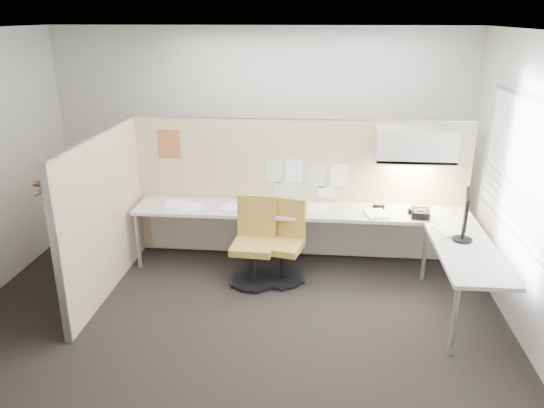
# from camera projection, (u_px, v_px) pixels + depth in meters

# --- Properties ---
(floor) EXTENTS (5.50, 4.50, 0.01)m
(floor) POSITION_uv_depth(u_px,v_px,m) (236.00, 317.00, 5.45)
(floor) COLOR black
(floor) RESTS_ON ground
(ceiling) EXTENTS (5.50, 4.50, 0.01)m
(ceiling) POSITION_uv_depth(u_px,v_px,m) (228.00, 30.00, 4.50)
(ceiling) COLOR white
(ceiling) RESTS_ON wall_back
(wall_back) EXTENTS (5.50, 0.02, 2.80)m
(wall_back) POSITION_uv_depth(u_px,v_px,m) (260.00, 135.00, 7.08)
(wall_back) COLOR beige
(wall_back) RESTS_ON ground
(wall_front) EXTENTS (5.50, 0.02, 2.80)m
(wall_front) POSITION_uv_depth(u_px,v_px,m) (163.00, 315.00, 2.86)
(wall_front) COLOR beige
(wall_front) RESTS_ON ground
(wall_right) EXTENTS (0.02, 4.50, 2.80)m
(wall_right) POSITION_uv_depth(u_px,v_px,m) (536.00, 196.00, 4.73)
(wall_right) COLOR beige
(wall_right) RESTS_ON ground
(window_pane) EXTENTS (0.01, 2.80, 1.30)m
(window_pane) POSITION_uv_depth(u_px,v_px,m) (536.00, 180.00, 4.68)
(window_pane) COLOR #ACBCC7
(window_pane) RESTS_ON wall_right
(partition_back) EXTENTS (4.10, 0.06, 1.75)m
(partition_back) POSITION_uv_depth(u_px,v_px,m) (298.00, 189.00, 6.60)
(partition_back) COLOR beige
(partition_back) RESTS_ON floor
(partition_left) EXTENTS (0.06, 2.20, 1.75)m
(partition_left) POSITION_uv_depth(u_px,v_px,m) (105.00, 215.00, 5.75)
(partition_left) COLOR beige
(partition_left) RESTS_ON floor
(desk) EXTENTS (4.00, 2.07, 0.73)m
(desk) POSITION_uv_depth(u_px,v_px,m) (328.00, 225.00, 6.21)
(desk) COLOR beige
(desk) RESTS_ON floor
(overhead_bin) EXTENTS (0.90, 0.36, 0.38)m
(overhead_bin) POSITION_uv_depth(u_px,v_px,m) (416.00, 146.00, 6.07)
(overhead_bin) COLOR beige
(overhead_bin) RESTS_ON partition_back
(task_light_strip) EXTENTS (0.60, 0.06, 0.02)m
(task_light_strip) POSITION_uv_depth(u_px,v_px,m) (414.00, 163.00, 6.14)
(task_light_strip) COLOR #FFEABF
(task_light_strip) RESTS_ON overhead_bin
(pinned_papers) EXTENTS (1.01, 0.00, 0.47)m
(pinned_papers) POSITION_uv_depth(u_px,v_px,m) (305.00, 178.00, 6.51)
(pinned_papers) COLOR #8CBF8C
(pinned_papers) RESTS_ON partition_back
(poster) EXTENTS (0.28, 0.00, 0.35)m
(poster) POSITION_uv_depth(u_px,v_px,m) (169.00, 144.00, 6.53)
(poster) COLOR orange
(poster) RESTS_ON partition_back
(chair_left) EXTENTS (0.53, 0.55, 0.94)m
(chair_left) POSITION_uv_depth(u_px,v_px,m) (284.00, 244.00, 6.09)
(chair_left) COLOR black
(chair_left) RESTS_ON floor
(chair_right) EXTENTS (0.52, 0.52, 0.98)m
(chair_right) POSITION_uv_depth(u_px,v_px,m) (254.00, 244.00, 6.04)
(chair_right) COLOR black
(chair_right) RESTS_ON floor
(monitor) EXTENTS (0.20, 0.48, 0.51)m
(monitor) POSITION_uv_depth(u_px,v_px,m) (466.00, 214.00, 5.36)
(monitor) COLOR black
(monitor) RESTS_ON desk
(phone) EXTENTS (0.23, 0.21, 0.12)m
(phone) POSITION_uv_depth(u_px,v_px,m) (420.00, 213.00, 6.06)
(phone) COLOR black
(phone) RESTS_ON desk
(stapler) EXTENTS (0.14, 0.05, 0.05)m
(stapler) POSITION_uv_depth(u_px,v_px,m) (379.00, 207.00, 6.34)
(stapler) COLOR black
(stapler) RESTS_ON desk
(tape_dispenser) EXTENTS (0.11, 0.07, 0.06)m
(tape_dispenser) POSITION_uv_depth(u_px,v_px,m) (412.00, 211.00, 6.18)
(tape_dispenser) COLOR black
(tape_dispenser) RESTS_ON desk
(coat_hook) EXTENTS (0.18, 0.45, 1.35)m
(coat_hook) POSITION_uv_depth(u_px,v_px,m) (48.00, 195.00, 4.70)
(coat_hook) COLOR silver
(coat_hook) RESTS_ON partition_left
(paper_stack_0) EXTENTS (0.27, 0.33, 0.03)m
(paper_stack_0) POSITION_uv_depth(u_px,v_px,m) (175.00, 204.00, 6.45)
(paper_stack_0) COLOR white
(paper_stack_0) RESTS_ON desk
(paper_stack_1) EXTENTS (0.28, 0.34, 0.02)m
(paper_stack_1) POSITION_uv_depth(u_px,v_px,m) (233.00, 207.00, 6.38)
(paper_stack_1) COLOR white
(paper_stack_1) RESTS_ON desk
(paper_stack_2) EXTENTS (0.27, 0.33, 0.03)m
(paper_stack_2) POSITION_uv_depth(u_px,v_px,m) (263.00, 209.00, 6.31)
(paper_stack_2) COLOR white
(paper_stack_2) RESTS_ON desk
(paper_stack_3) EXTENTS (0.25, 0.31, 0.01)m
(paper_stack_3) POSITION_uv_depth(u_px,v_px,m) (317.00, 209.00, 6.33)
(paper_stack_3) COLOR white
(paper_stack_3) RESTS_ON desk
(paper_stack_4) EXTENTS (0.28, 0.34, 0.03)m
(paper_stack_4) POSITION_uv_depth(u_px,v_px,m) (376.00, 214.00, 6.16)
(paper_stack_4) COLOR white
(paper_stack_4) RESTS_ON desk
(paper_stack_5) EXTENTS (0.30, 0.35, 0.02)m
(paper_stack_5) POSITION_uv_depth(u_px,v_px,m) (449.00, 231.00, 5.67)
(paper_stack_5) COLOR white
(paper_stack_5) RESTS_ON desk
(paper_stack_6) EXTENTS (0.23, 0.30, 0.02)m
(paper_stack_6) POSITION_uv_depth(u_px,v_px,m) (190.00, 207.00, 6.38)
(paper_stack_6) COLOR white
(paper_stack_6) RESTS_ON desk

